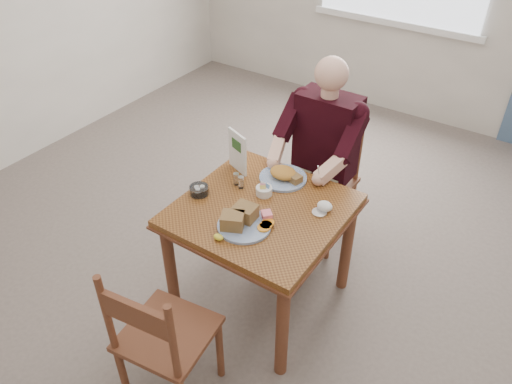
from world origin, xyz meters
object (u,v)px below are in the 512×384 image
Objects in this scene: chair_far at (324,179)px; chair_near at (162,339)px; table at (262,222)px; far_plate at (284,175)px; near_plate at (243,220)px; diner at (321,144)px.

chair_far and chair_near have the same top height.
chair_far reaches higher than table.
chair_near is 2.65× the size of far_plate.
near_plate is (0.00, -0.19, 0.15)m from table.
diner is 3.77× the size of near_plate.
chair_far reaches higher than far_plate.
chair_far is at bearing 89.29° from chair_near.
far_plate is at bearing 94.78° from near_plate.
diner is at bearing -89.99° from chair_far.
far_plate is (-0.04, -0.49, 0.30)m from chair_far.
chair_near is at bearing -89.09° from far_plate.
near_plate is 0.50m from far_plate.
chair_near is 1.59m from diner.
near_plate is (0.00, -0.99, 0.31)m from chair_far.
table is 0.97× the size of chair_near.
diner reaches higher than chair_near.
far_plate is at bearing 97.20° from table.
diner reaches higher than near_plate.
chair_near is 2.59× the size of near_plate.
chair_near is (-0.02, -1.64, 0.00)m from chair_far.
chair_far is 2.65× the size of far_plate.
chair_near is at bearing -91.37° from table.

